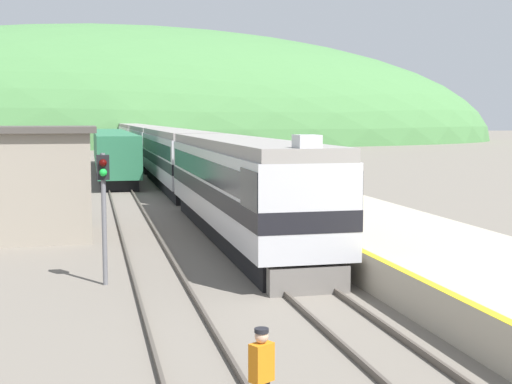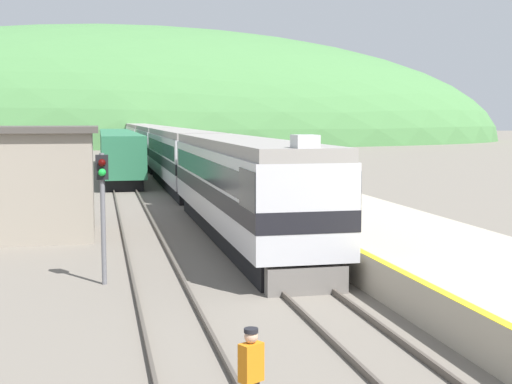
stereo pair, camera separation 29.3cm
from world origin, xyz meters
The scene contains 12 objects.
track_main centered at (0.00, 70.00, 0.08)m, with size 1.52×180.00×0.16m.
track_siding centered at (-3.90, 70.00, 0.08)m, with size 1.51×180.00×0.16m.
platform centered at (4.51, 50.00, 0.52)m, with size 5.72×140.00×1.06m.
distant_hills centered at (0.00, 146.99, 0.00)m, with size 159.59×71.81×45.71m.
express_train_lead_car centered at (0.00, 29.36, 2.20)m, with size 2.99×19.35×4.38m.
carriage_second centered at (0.00, 50.86, 2.19)m, with size 2.98×21.43×4.02m.
carriage_third centered at (0.00, 73.17, 2.19)m, with size 2.98×21.43×4.02m.
carriage_fourth centered at (0.00, 95.48, 2.19)m, with size 2.98×21.43×4.02m.
carriage_fifth centered at (0.00, 117.79, 2.19)m, with size 2.98×21.43×4.02m.
siding_train centered at (-3.90, 64.81, 1.89)m, with size 2.90×33.00×3.67m.
signal_post_siding centered at (-5.44, 22.51, 2.76)m, with size 0.36×0.42×3.84m.
track_worker centered at (-3.29, 12.05, 0.92)m, with size 0.42×0.37×1.63m.
Camera 1 is at (-5.80, 1.71, 4.84)m, focal length 50.00 mm.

